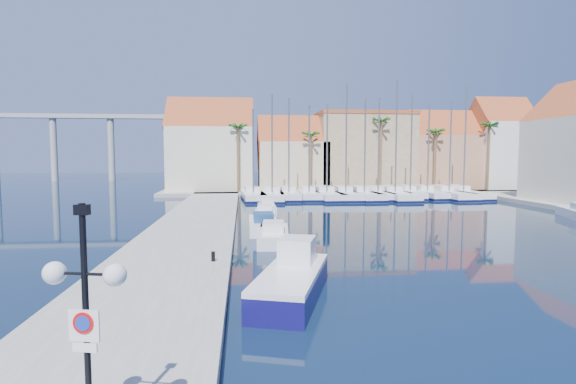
# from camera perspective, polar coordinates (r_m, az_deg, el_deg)

# --- Properties ---
(ground) EXTENTS (260.00, 260.00, 0.00)m
(ground) POSITION_cam_1_polar(r_m,az_deg,el_deg) (21.30, 9.24, -10.41)
(ground) COLOR black
(ground) RESTS_ON ground
(quay_west) EXTENTS (6.00, 77.00, 0.50)m
(quay_west) POSITION_cam_1_polar(r_m,az_deg,el_deg) (33.97, -11.83, -4.37)
(quay_west) COLOR gray
(quay_west) RESTS_ON ground
(shore_north) EXTENTS (54.00, 16.00, 0.50)m
(shore_north) POSITION_cam_1_polar(r_m,az_deg,el_deg) (69.78, 7.00, 0.29)
(shore_north) COLOR gray
(shore_north) RESTS_ON ground
(lamp_post) EXTENTS (1.42, 0.62, 4.25)m
(lamp_post) POSITION_cam_1_polar(r_m,az_deg,el_deg) (8.25, -24.39, -11.42)
(lamp_post) COLOR black
(lamp_post) RESTS_ON quay_west
(bollard) EXTENTS (0.19, 0.19, 0.47)m
(bollard) POSITION_cam_1_polar(r_m,az_deg,el_deg) (21.82, -9.49, -8.07)
(bollard) COLOR black
(bollard) RESTS_ON quay_west
(fishing_boat) EXTENTS (3.81, 6.51, 2.16)m
(fishing_boat) POSITION_cam_1_polar(r_m,az_deg,el_deg) (17.73, 0.55, -11.04)
(fishing_boat) COLOR #110E52
(fishing_boat) RESTS_ON ground
(motorboat_west_0) EXTENTS (2.32, 5.89, 1.40)m
(motorboat_west_0) POSITION_cam_1_polar(r_m,az_deg,el_deg) (28.66, -1.85, -5.41)
(motorboat_west_0) COLOR white
(motorboat_west_0) RESTS_ON ground
(motorboat_west_1) EXTENTS (2.08, 6.34, 1.40)m
(motorboat_west_1) POSITION_cam_1_polar(r_m,az_deg,el_deg) (32.99, -3.17, -4.09)
(motorboat_west_1) COLOR white
(motorboat_west_1) RESTS_ON ground
(motorboat_west_2) EXTENTS (2.00, 5.38, 1.40)m
(motorboat_west_2) POSITION_cam_1_polar(r_m,az_deg,el_deg) (38.29, -2.95, -2.87)
(motorboat_west_2) COLOR white
(motorboat_west_2) RESTS_ON ground
(motorboat_west_3) EXTENTS (1.62, 5.02, 1.40)m
(motorboat_west_3) POSITION_cam_1_polar(r_m,az_deg,el_deg) (42.93, -2.70, -2.05)
(motorboat_west_3) COLOR white
(motorboat_west_3) RESTS_ON ground
(sailboat_0) EXTENTS (3.28, 10.06, 11.17)m
(sailboat_0) POSITION_cam_1_polar(r_m,az_deg,el_deg) (56.05, -4.48, -0.43)
(sailboat_0) COLOR white
(sailboat_0) RESTS_ON ground
(sailboat_1) EXTENTS (3.55, 11.04, 12.88)m
(sailboat_1) POSITION_cam_1_polar(r_m,az_deg,el_deg) (55.80, -2.02, -0.43)
(sailboat_1) COLOR white
(sailboat_1) RESTS_ON ground
(sailboat_2) EXTENTS (2.65, 9.45, 12.57)m
(sailboat_2) POSITION_cam_1_polar(r_m,az_deg,el_deg) (56.70, 0.06, -0.33)
(sailboat_2) COLOR white
(sailboat_2) RESTS_ON ground
(sailboat_3) EXTENTS (2.69, 9.06, 11.75)m
(sailboat_3) POSITION_cam_1_polar(r_m,az_deg,el_deg) (56.91, 2.62, -0.32)
(sailboat_3) COLOR white
(sailboat_3) RESTS_ON ground
(sailboat_4) EXTENTS (3.66, 11.31, 11.84)m
(sailboat_4) POSITION_cam_1_polar(r_m,az_deg,el_deg) (57.19, 4.79, -0.34)
(sailboat_4) COLOR white
(sailboat_4) RESTS_ON ground
(sailboat_5) EXTENTS (3.06, 10.40, 14.37)m
(sailboat_5) POSITION_cam_1_polar(r_m,az_deg,el_deg) (57.22, 7.22, -0.31)
(sailboat_5) COLOR white
(sailboat_5) RESTS_ON ground
(sailboat_6) EXTENTS (3.31, 10.82, 12.70)m
(sailboat_6) POSITION_cam_1_polar(r_m,az_deg,el_deg) (57.74, 9.47, -0.32)
(sailboat_6) COLOR white
(sailboat_6) RESTS_ON ground
(sailboat_7) EXTENTS (2.55, 9.50, 12.63)m
(sailboat_7) POSITION_cam_1_polar(r_m,az_deg,el_deg) (58.39, 11.20, -0.27)
(sailboat_7) COLOR white
(sailboat_7) RESTS_ON ground
(sailboat_8) EXTENTS (3.18, 12.01, 14.85)m
(sailboat_8) POSITION_cam_1_polar(r_m,az_deg,el_deg) (58.91, 13.23, -0.28)
(sailboat_8) COLOR white
(sailboat_8) RESTS_ON ground
(sailboat_9) EXTENTS (2.93, 8.75, 13.26)m
(sailboat_9) POSITION_cam_1_polar(r_m,az_deg,el_deg) (60.42, 15.12, -0.16)
(sailboat_9) COLOR white
(sailboat_9) RESTS_ON ground
(sailboat_10) EXTENTS (3.07, 9.63, 12.04)m
(sailboat_10) POSITION_cam_1_polar(r_m,az_deg,el_deg) (61.39, 17.05, -0.16)
(sailboat_10) COLOR white
(sailboat_10) RESTS_ON ground
(sailboat_11) EXTENTS (3.32, 11.55, 12.38)m
(sailboat_11) POSITION_cam_1_polar(r_m,az_deg,el_deg) (61.82, 19.49, -0.21)
(sailboat_11) COLOR white
(sailboat_11) RESTS_ON ground
(sailboat_12) EXTENTS (3.65, 11.11, 14.30)m
(sailboat_12) POSITION_cam_1_polar(r_m,az_deg,el_deg) (62.84, 21.09, -0.16)
(sailboat_12) COLOR white
(sailboat_12) RESTS_ON ground
(building_0) EXTENTS (12.30, 9.00, 13.50)m
(building_0) POSITION_cam_1_polar(r_m,az_deg,el_deg) (67.03, -9.75, 5.44)
(building_0) COLOR beige
(building_0) RESTS_ON shore_north
(building_1) EXTENTS (10.30, 8.00, 11.00)m
(building_1) POSITION_cam_1_polar(r_m,az_deg,el_deg) (67.27, 0.55, 4.46)
(building_1) COLOR beige
(building_1) RESTS_ON shore_north
(building_2) EXTENTS (14.20, 10.20, 11.50)m
(building_2) POSITION_cam_1_polar(r_m,az_deg,el_deg) (70.31, 9.44, 5.19)
(building_2) COLOR #9E8161
(building_2) RESTS_ON shore_north
(building_3) EXTENTS (10.30, 8.00, 12.00)m
(building_3) POSITION_cam_1_polar(r_m,az_deg,el_deg) (73.44, 18.75, 4.67)
(building_3) COLOR tan
(building_3) RESTS_ON shore_north
(building_4) EXTENTS (8.30, 8.00, 14.00)m
(building_4) POSITION_cam_1_polar(r_m,az_deg,el_deg) (76.75, 25.23, 5.29)
(building_4) COLOR white
(building_4) RESTS_ON shore_north
(palm_0) EXTENTS (2.60, 2.60, 10.15)m
(palm_0) POSITION_cam_1_polar(r_m,az_deg,el_deg) (61.97, -6.38, 7.92)
(palm_0) COLOR brown
(palm_0) RESTS_ON shore_north
(palm_1) EXTENTS (2.60, 2.60, 9.15)m
(palm_1) POSITION_cam_1_polar(r_m,az_deg,el_deg) (62.63, 2.89, 7.04)
(palm_1) COLOR brown
(palm_1) RESTS_ON shore_north
(palm_2) EXTENTS (2.60, 2.60, 11.15)m
(palm_2) POSITION_cam_1_polar(r_m,az_deg,el_deg) (64.98, 11.75, 8.52)
(palm_2) COLOR brown
(palm_2) RESTS_ON shore_north
(palm_3) EXTENTS (2.60, 2.60, 9.65)m
(palm_3) POSITION_cam_1_polar(r_m,az_deg,el_deg) (67.72, 18.25, 7.03)
(palm_3) COLOR brown
(palm_3) RESTS_ON shore_north
(palm_4) EXTENTS (2.60, 2.60, 10.65)m
(palm_4) POSITION_cam_1_polar(r_m,az_deg,el_deg) (71.38, 24.19, 7.48)
(palm_4) COLOR brown
(palm_4) RESTS_ON shore_north
(viaduct) EXTENTS (48.00, 2.20, 14.45)m
(viaduct) POSITION_cam_1_polar(r_m,az_deg,el_deg) (107.39, -24.21, 6.77)
(viaduct) COLOR #9E9E99
(viaduct) RESTS_ON ground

